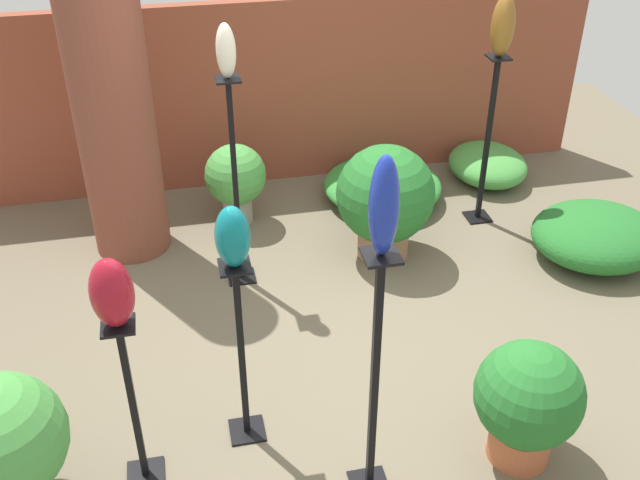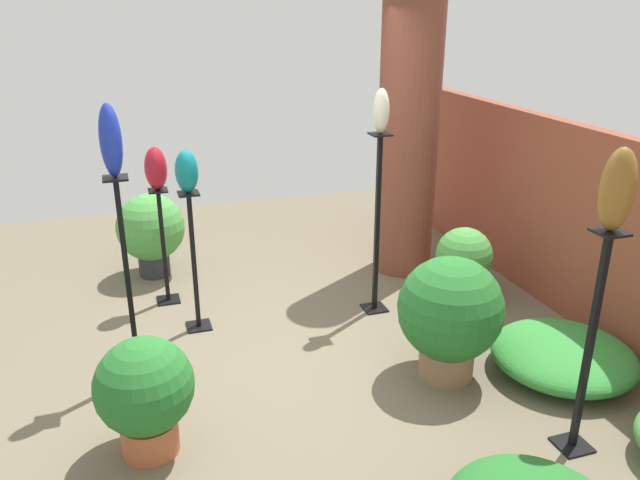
% 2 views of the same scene
% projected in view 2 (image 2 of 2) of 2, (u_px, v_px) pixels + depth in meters
% --- Properties ---
extents(ground_plane, '(8.00, 8.00, 0.00)m').
position_uv_depth(ground_plane, '(293.00, 357.00, 4.76)').
color(ground_plane, '#6B604C').
extents(brick_wall_back, '(5.60, 0.12, 1.62)m').
position_uv_depth(brick_wall_back, '(574.00, 224.00, 5.17)').
color(brick_wall_back, brown).
rests_on(brick_wall_back, ground).
extents(brick_pillar, '(0.57, 0.57, 2.76)m').
position_uv_depth(brick_pillar, '(408.00, 132.00, 5.88)').
color(brick_pillar, brown).
rests_on(brick_pillar, ground).
extents(pedestal_ivory, '(0.20, 0.20, 1.56)m').
position_uv_depth(pedestal_ivory, '(377.00, 232.00, 5.24)').
color(pedestal_ivory, black).
rests_on(pedestal_ivory, ground).
extents(pedestal_ruby, '(0.20, 0.20, 1.05)m').
position_uv_depth(pedestal_ruby, '(164.00, 252.00, 5.48)').
color(pedestal_ruby, black).
rests_on(pedestal_ruby, ground).
extents(pedestal_cobalt, '(0.20, 0.20, 1.49)m').
position_uv_depth(pedestal_cobalt, '(129.00, 289.00, 4.28)').
color(pedestal_cobalt, black).
rests_on(pedestal_cobalt, ground).
extents(pedestal_bronze, '(0.20, 0.20, 1.40)m').
position_uv_depth(pedestal_bronze, '(588.00, 354.00, 3.58)').
color(pedestal_bronze, black).
rests_on(pedestal_bronze, ground).
extents(pedestal_teal, '(0.20, 0.20, 1.17)m').
position_uv_depth(pedestal_teal, '(194.00, 268.00, 5.01)').
color(pedestal_teal, black).
rests_on(pedestal_teal, ground).
extents(art_vase_ivory, '(0.13, 0.13, 0.35)m').
position_uv_depth(art_vase_ivory, '(381.00, 111.00, 4.88)').
color(art_vase_ivory, beige).
rests_on(art_vase_ivory, pedestal_ivory).
extents(art_vase_ruby, '(0.20, 0.19, 0.37)m').
position_uv_depth(art_vase_ruby, '(156.00, 169.00, 5.21)').
color(art_vase_ruby, maroon).
rests_on(art_vase_ruby, pedestal_ruby).
extents(art_vase_cobalt, '(0.13, 0.14, 0.47)m').
position_uv_depth(art_vase_cobalt, '(111.00, 140.00, 3.91)').
color(art_vase_cobalt, '#192D9E').
rests_on(art_vase_cobalt, pedestal_cobalt).
extents(art_vase_bronze, '(0.17, 0.19, 0.45)m').
position_uv_depth(art_vase_bronze, '(617.00, 190.00, 3.22)').
color(art_vase_bronze, brown).
rests_on(art_vase_bronze, pedestal_bronze).
extents(art_vase_teal, '(0.17, 0.18, 0.33)m').
position_uv_depth(art_vase_teal, '(187.00, 171.00, 4.72)').
color(art_vase_teal, '#0F727A').
rests_on(art_vase_teal, pedestal_teal).
extents(potted_plant_front_right, '(0.65, 0.65, 0.83)m').
position_uv_depth(potted_plant_front_right, '(151.00, 230.00, 6.03)').
color(potted_plant_front_right, '#2D2D33').
rests_on(potted_plant_front_right, ground).
extents(potted_plant_near_pillar, '(0.58, 0.58, 0.75)m').
position_uv_depth(potted_plant_near_pillar, '(145.00, 392.00, 3.62)').
color(potted_plant_near_pillar, '#B25B38').
rests_on(potted_plant_near_pillar, ground).
extents(potted_plant_mid_left, '(0.74, 0.74, 0.91)m').
position_uv_depth(potted_plant_mid_left, '(450.00, 313.00, 4.35)').
color(potted_plant_mid_left, '#936B4C').
rests_on(potted_plant_mid_left, ground).
extents(potted_plant_mid_right, '(0.50, 0.50, 0.69)m').
position_uv_depth(potted_plant_mid_right, '(464.00, 258.00, 5.53)').
color(potted_plant_mid_right, gray).
rests_on(potted_plant_mid_right, ground).
extents(foliage_bed_center, '(1.02, 1.03, 0.28)m').
position_uv_depth(foliage_bed_center, '(563.00, 355.00, 4.52)').
color(foliage_bed_center, '#338C38').
rests_on(foliage_bed_center, ground).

